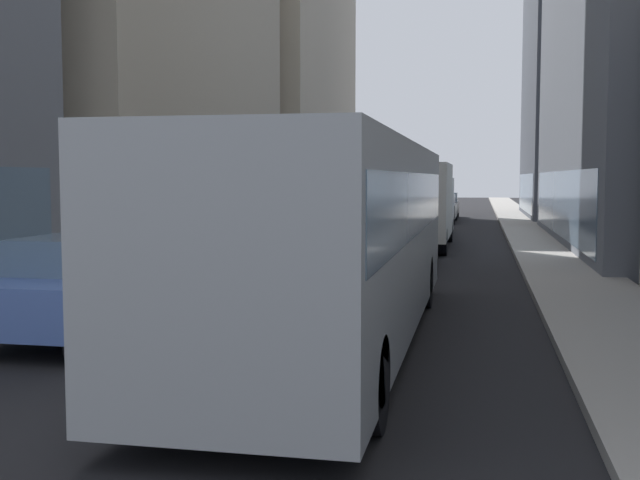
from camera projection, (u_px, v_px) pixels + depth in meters
The scene contains 13 objects.
ground_plane at pixel (416, 225), 42.12m from camera, with size 120.00×120.00×0.00m, color black.
sidewalk_left at pixel (314, 222), 43.26m from camera, with size 2.40×110.00×0.15m, color #ADA89E.
sidewalk_right at pixel (524, 225), 40.96m from camera, with size 2.40×110.00×0.15m, color #9E9991.
building_left_far at pixel (247, 72), 51.17m from camera, with size 11.67×18.67×19.18m.
transit_bus at pixel (335, 228), 11.87m from camera, with size 2.78×11.53×3.05m.
car_silver_sedan at pixel (430, 216), 34.72m from camera, with size 1.81×4.18×1.62m.
car_black_suv at pixel (444, 205), 48.85m from camera, with size 1.75×4.33×1.62m.
car_white_van at pixel (399, 240), 21.50m from camera, with size 1.75×4.47×1.62m.
car_grey_wagon at pixel (440, 208), 43.86m from camera, with size 1.78×4.52×1.62m.
car_red_coupe at pixel (409, 204), 51.53m from camera, with size 1.82×4.32×1.62m.
car_blue_hatchback at pixel (90, 284), 12.52m from camera, with size 1.87×4.57×1.62m.
box_truck at pixel (418, 202), 28.00m from camera, with size 2.30×7.50×3.05m.
dalmatian_dog at pixel (126, 364), 8.48m from camera, with size 0.22×0.96×0.72m.
Camera 1 is at (3.36, -7.24, 2.55)m, focal length 43.34 mm.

